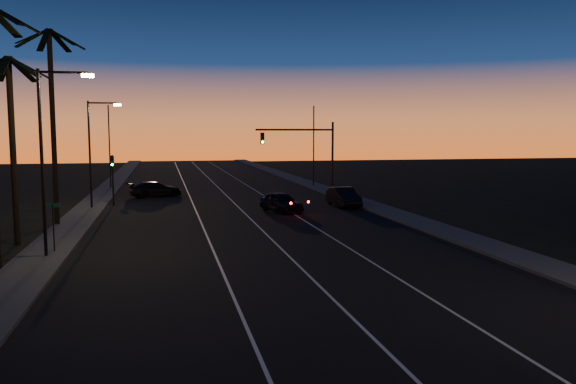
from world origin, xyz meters
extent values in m
cube|color=black|center=(0.00, 30.00, 0.01)|extent=(20.00, 170.00, 0.01)
cube|color=#3E3E3B|center=(-11.20, 30.00, 0.08)|extent=(2.40, 170.00, 0.16)
cube|color=#3E3E3B|center=(11.20, 30.00, 0.08)|extent=(2.40, 170.00, 0.16)
cube|color=silver|center=(-3.00, 30.00, 0.02)|extent=(0.12, 160.00, 0.01)
cube|color=silver|center=(0.50, 30.00, 0.02)|extent=(0.12, 160.00, 0.01)
cube|color=silver|center=(4.00, 30.00, 0.02)|extent=(0.12, 160.00, 0.01)
cube|color=black|center=(-11.57, 18.26, 10.94)|extent=(2.18, 0.92, 1.18)
cube|color=black|center=(-12.16, 18.97, 10.94)|extent=(1.25, 2.12, 1.18)
cube|color=black|center=(-11.75, 17.36, 10.94)|extent=(1.95, 1.61, 1.18)
cylinder|color=black|center=(-13.20, 24.00, 5.00)|extent=(0.32, 0.32, 10.00)
cube|color=black|center=(-12.17, 24.26, 9.44)|extent=(2.18, 0.92, 1.18)
cube|color=black|center=(-12.76, 24.97, 9.44)|extent=(1.25, 2.12, 1.18)
cube|color=black|center=(-13.68, 24.94, 9.44)|extent=(1.34, 2.09, 1.18)
cube|color=black|center=(-13.17, 22.94, 9.44)|extent=(0.45, 2.16, 1.18)
cube|color=black|center=(-12.35, 23.36, 9.44)|extent=(1.95, 1.61, 1.18)
cylinder|color=black|center=(-12.20, 30.00, 6.25)|extent=(0.32, 0.32, 12.50)
cube|color=black|center=(-11.17, 30.26, 11.94)|extent=(2.18, 0.92, 1.18)
cube|color=black|center=(-11.76, 30.97, 11.94)|extent=(1.25, 2.12, 1.18)
cube|color=black|center=(-12.68, 30.94, 11.94)|extent=(1.34, 2.09, 1.18)
cube|color=black|center=(-13.24, 30.21, 11.94)|extent=(2.18, 0.82, 1.18)
cube|color=black|center=(-13.01, 29.32, 11.94)|extent=(1.90, 1.69, 1.18)
cube|color=black|center=(-12.17, 28.94, 11.94)|extent=(0.45, 2.16, 1.18)
cube|color=black|center=(-11.35, 29.36, 11.94)|extent=(1.95, 1.61, 1.18)
cylinder|color=black|center=(-11.00, 20.00, 4.50)|extent=(0.16, 0.16, 9.00)
cylinder|color=black|center=(-9.90, 20.00, 8.85)|extent=(2.20, 0.12, 0.12)
cube|color=#FDCA65|center=(-8.80, 20.00, 8.72)|extent=(0.55, 0.26, 0.16)
cylinder|color=black|center=(-11.00, 38.00, 4.25)|extent=(0.16, 0.16, 8.50)
cylinder|color=black|center=(-9.90, 38.00, 8.35)|extent=(2.20, 0.12, 0.12)
cube|color=#FDCA65|center=(-8.80, 38.00, 8.22)|extent=(0.55, 0.26, 0.16)
cylinder|color=black|center=(-10.80, 21.00, 1.30)|extent=(0.06, 0.06, 2.60)
cube|color=#0E542C|center=(-10.80, 21.00, 2.45)|extent=(0.70, 0.03, 0.20)
cylinder|color=black|center=(9.50, 40.00, 3.50)|extent=(0.20, 0.20, 7.00)
cylinder|color=black|center=(6.00, 40.00, 6.30)|extent=(7.00, 0.16, 0.16)
cube|color=black|center=(3.10, 40.00, 5.55)|extent=(0.32, 0.28, 1.00)
sphere|color=black|center=(3.10, 39.83, 5.87)|extent=(0.20, 0.20, 0.20)
sphere|color=black|center=(3.10, 39.83, 5.55)|extent=(0.20, 0.20, 0.20)
sphere|color=#14FF59|center=(3.10, 39.83, 5.23)|extent=(0.20, 0.20, 0.20)
cylinder|color=black|center=(-9.50, 40.00, 2.10)|extent=(0.14, 0.14, 4.20)
cube|color=black|center=(-9.50, 40.00, 3.70)|extent=(0.28, 0.25, 0.90)
sphere|color=black|center=(-9.50, 39.85, 3.98)|extent=(0.18, 0.18, 0.18)
sphere|color=black|center=(-9.50, 39.85, 3.70)|extent=(0.18, 0.18, 0.18)
sphere|color=#14FF59|center=(-9.50, 39.85, 3.42)|extent=(0.18, 0.18, 0.18)
cylinder|color=black|center=(-11.00, 55.00, 4.50)|extent=(0.14, 0.14, 9.00)
cylinder|color=black|center=(11.00, 52.00, 4.50)|extent=(0.14, 0.14, 9.00)
imported|color=black|center=(3.35, 33.27, 0.77)|extent=(3.12, 4.76, 1.51)
sphere|color=#FF0F05|center=(3.49, 30.53, 1.00)|extent=(0.18, 0.18, 0.18)
sphere|color=#FF0F05|center=(4.92, 31.02, 1.00)|extent=(0.18, 0.18, 0.18)
imported|color=black|center=(9.00, 35.25, 0.79)|extent=(1.75, 4.75, 1.55)
imported|color=black|center=(-6.18, 45.74, 0.74)|extent=(5.37, 3.50, 1.45)
camera|label=1|loc=(-5.43, -8.38, 6.03)|focal=35.00mm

